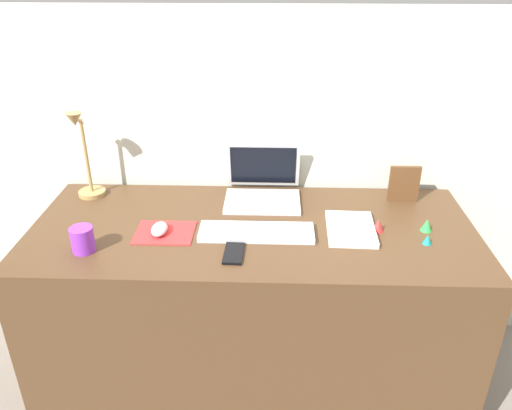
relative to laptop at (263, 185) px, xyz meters
name	(u,v)px	position (x,y,z in m)	size (l,w,h in m)	color
ground_plane	(253,375)	(-0.03, -0.25, -0.79)	(6.00, 6.00, 0.00)	slate
back_wall	(256,184)	(-0.03, 0.14, -0.06)	(2.83, 0.05, 1.47)	beige
desk	(253,307)	(-0.03, -0.25, -0.42)	(1.63, 0.70, 0.74)	#4C331E
laptop	(263,185)	(0.00, 0.00, 0.00)	(0.30, 0.26, 0.21)	silver
keyboard	(256,232)	(-0.02, -0.31, -0.04)	(0.41, 0.13, 0.02)	silver
mousepad	(165,233)	(-0.35, -0.31, -0.05)	(0.21, 0.17, 0.00)	red
mouse	(159,229)	(-0.36, -0.32, -0.03)	(0.06, 0.10, 0.03)	silver
cell_phone	(234,253)	(-0.09, -0.44, -0.05)	(0.06, 0.13, 0.01)	black
desk_lamp	(84,157)	(-0.71, -0.03, 0.12)	(0.11, 0.14, 0.37)	#A5844C
notebook_pad	(351,229)	(0.32, -0.27, -0.04)	(0.17, 0.24, 0.02)	silver
picture_frame	(404,184)	(0.56, -0.02, 0.02)	(0.12, 0.02, 0.15)	brown
coffee_mug	(82,239)	(-0.59, -0.43, -0.01)	(0.08, 0.08, 0.09)	purple
toy_figurine_red	(378,225)	(0.42, -0.26, -0.03)	(0.04, 0.04, 0.05)	red
toy_figurine_green	(427,225)	(0.60, -0.26, -0.03)	(0.04, 0.04, 0.05)	green
toy_figurine_teal	(427,239)	(0.58, -0.35, -0.04)	(0.03, 0.03, 0.04)	teal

